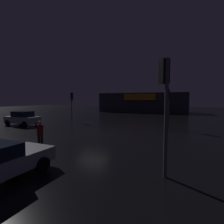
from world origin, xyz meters
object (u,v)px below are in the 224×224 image
object	(u,v)px
store_building	(143,102)
traffic_signal_main	(72,100)
car_near	(23,118)
pedestrian	(40,133)
traffic_signal_cross_left	(165,93)
traffic_signal_cross_right	(168,100)

from	to	relation	value
store_building	traffic_signal_main	xyz separation A→B (m)	(-4.64, -21.41, 0.69)
car_near	pedestrian	world-z (taller)	pedestrian
traffic_signal_main	car_near	bearing A→B (deg)	-118.92
store_building	traffic_signal_main	distance (m)	21.91
traffic_signal_cross_left	store_building	bearing A→B (deg)	104.29
traffic_signal_cross_left	pedestrian	bearing A→B (deg)	173.76
store_building	traffic_signal_cross_left	distance (m)	34.67
pedestrian	traffic_signal_main	bearing A→B (deg)	118.37
traffic_signal_main	car_near	xyz separation A→B (m)	(-2.88, -5.21, -2.08)
traffic_signal_cross_left	traffic_signal_cross_right	bearing A→B (deg)	94.64
traffic_signal_main	car_near	world-z (taller)	traffic_signal_main
traffic_signal_cross_right	car_near	xyz separation A→B (m)	(-15.16, -4.29, -2.05)
traffic_signal_main	traffic_signal_cross_left	xyz separation A→B (m)	(13.19, -12.17, 0.27)
traffic_signal_cross_right	pedestrian	world-z (taller)	traffic_signal_cross_right
traffic_signal_cross_right	pedestrian	distance (m)	12.28
store_building	traffic_signal_cross_left	xyz separation A→B (m)	(8.55, -33.58, 0.96)
store_building	traffic_signal_cross_right	distance (m)	23.61
traffic_signal_main	pedestrian	bearing A→B (deg)	-61.63
traffic_signal_main	pedestrian	distance (m)	13.10
traffic_signal_cross_right	store_building	bearing A→B (deg)	108.89
store_building	traffic_signal_cross_right	world-z (taller)	store_building
pedestrian	car_near	bearing A→B (deg)	145.60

